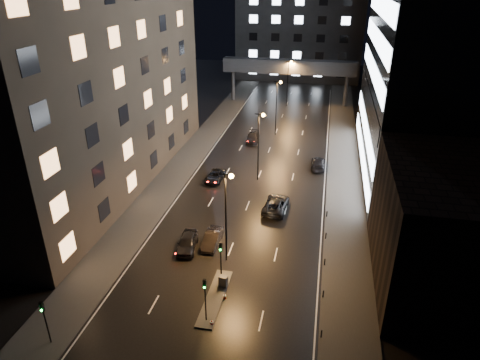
{
  "coord_description": "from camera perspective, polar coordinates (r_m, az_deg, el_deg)",
  "views": [
    {
      "loc": [
        8.9,
        -28.08,
        27.41
      ],
      "look_at": [
        -0.87,
        19.26,
        4.0
      ],
      "focal_mm": 32.0,
      "sensor_mm": 36.0,
      "label": 1
    }
  ],
  "objects": [
    {
      "name": "streetlight_near",
      "position": [
        42.61,
        -1.71,
        -3.56
      ],
      "size": [
        1.45,
        0.5,
        10.15
      ],
      "color": "black",
      "rests_on": "ground"
    },
    {
      "name": "car_away_c",
      "position": [
        62.58,
        -3.33,
        0.5
      ],
      "size": [
        2.51,
        4.97,
        1.35
      ],
      "primitive_type": "imported",
      "rotation": [
        0.0,
        0.0,
        -0.06
      ],
      "color": "black",
      "rests_on": "ground"
    },
    {
      "name": "car_toward_b",
      "position": [
        67.65,
        10.4,
        2.2
      ],
      "size": [
        2.21,
        5.31,
        1.53
      ],
      "primitive_type": "imported",
      "rotation": [
        0.0,
        0.0,
        3.15
      ],
      "color": "black",
      "rests_on": "ground"
    },
    {
      "name": "utility_cabinet",
      "position": [
        42.27,
        -2.25,
        -13.33
      ],
      "size": [
        0.83,
        0.65,
        1.15
      ],
      "primitive_type": "cube",
      "rotation": [
        0.0,
        0.0,
        -0.15
      ],
      "color": "#444447",
      "rests_on": "median_island"
    },
    {
      "name": "traffic_signal_far",
      "position": [
        37.39,
        -4.68,
        -14.83
      ],
      "size": [
        0.28,
        0.34,
        4.4
      ],
      "color": "black",
      "rests_on": "median_island"
    },
    {
      "name": "car_away_b",
      "position": [
        48.21,
        -3.74,
        -7.79
      ],
      "size": [
        1.65,
        4.62,
        1.52
      ],
      "primitive_type": "imported",
      "rotation": [
        0.0,
        0.0,
        -0.01
      ],
      "color": "black",
      "rests_on": "ground"
    },
    {
      "name": "building_right_low",
      "position": [
        44.23,
        24.66,
        -5.73
      ],
      "size": [
        10.0,
        18.0,
        12.0
      ],
      "primitive_type": "cube",
      "color": "black",
      "rests_on": "ground"
    },
    {
      "name": "median_island",
      "position": [
        41.55,
        -3.35,
        -15.36
      ],
      "size": [
        1.6,
        8.0,
        0.15
      ],
      "primitive_type": "cube",
      "color": "#383533",
      "rests_on": "ground"
    },
    {
      "name": "traffic_signal_corner",
      "position": [
        38.76,
        -24.64,
        -16.18
      ],
      "size": [
        0.28,
        0.34,
        4.4
      ],
      "color": "black",
      "rests_on": "ground"
    },
    {
      "name": "building_right_glass",
      "position": [
        66.25,
        27.27,
        18.95
      ],
      "size": [
        20.0,
        36.0,
        45.0
      ],
      "primitive_type": "cube",
      "color": "black",
      "rests_on": "ground"
    },
    {
      "name": "skybridge",
      "position": [
        100.31,
        6.57,
        14.72
      ],
      "size": [
        30.0,
        3.0,
        10.0
      ],
      "color": "#333335",
      "rests_on": "ground"
    },
    {
      "name": "sidewalk_left",
      "position": [
        72.0,
        -6.56,
        3.35
      ],
      "size": [
        5.0,
        110.0,
        0.15
      ],
      "primitive_type": "cube",
      "color": "#383533",
      "rests_on": "ground"
    },
    {
      "name": "sidewalk_right",
      "position": [
        68.84,
        13.68,
        1.67
      ],
      "size": [
        5.0,
        110.0,
        0.15
      ],
      "primitive_type": "cube",
      "color": "#383533",
      "rests_on": "ground"
    },
    {
      "name": "streetlight_mid_b",
      "position": [
        79.38,
        5.01,
        10.47
      ],
      "size": [
        1.45,
        0.5,
        10.15
      ],
      "color": "black",
      "rests_on": "ground"
    },
    {
      "name": "streetlight_mid_a",
      "position": [
        60.49,
        2.64,
        5.59
      ],
      "size": [
        1.45,
        0.5,
        10.15
      ],
      "color": "black",
      "rests_on": "ground"
    },
    {
      "name": "car_toward_a",
      "position": [
        54.87,
        4.81,
        -3.24
      ],
      "size": [
        3.19,
        6.14,
        1.65
      ],
      "primitive_type": "imported",
      "rotation": [
        0.0,
        0.0,
        3.07
      ],
      "color": "black",
      "rests_on": "ground"
    },
    {
      "name": "car_away_d",
      "position": [
        77.4,
        1.73,
        5.67
      ],
      "size": [
        2.4,
        5.22,
        1.48
      ],
      "primitive_type": "imported",
      "rotation": [
        0.0,
        0.0,
        0.07
      ],
      "color": "black",
      "rests_on": "ground"
    },
    {
      "name": "traffic_signal_near",
      "position": [
        41.55,
        -2.58,
        -10.01
      ],
      "size": [
        0.28,
        0.34,
        4.4
      ],
      "color": "black",
      "rests_on": "median_island"
    },
    {
      "name": "cone_b",
      "position": [
        38.94,
        -3.79,
        -18.42
      ],
      "size": [
        0.51,
        0.51,
        0.53
      ],
      "primitive_type": "cone",
      "rotation": [
        0.0,
        0.0,
        -0.36
      ],
      "color": "#F3320C",
      "rests_on": "ground"
    },
    {
      "name": "building_left",
      "position": [
        61.26,
        -20.25,
        17.41
      ],
      "size": [
        15.0,
        48.0,
        40.0
      ],
      "primitive_type": "cube",
      "color": "#2D2319",
      "rests_on": "ground"
    },
    {
      "name": "bollard_row",
      "position": [
        43.87,
        11.13,
        -12.66
      ],
      "size": [
        0.12,
        25.12,
        0.9
      ],
      "color": "black",
      "rests_on": "ground"
    },
    {
      "name": "streetlight_far",
      "position": [
        98.72,
        6.49,
        13.45
      ],
      "size": [
        1.45,
        0.5,
        10.15
      ],
      "color": "black",
      "rests_on": "ground"
    },
    {
      "name": "building_far",
      "position": [
        127.27,
        8.0,
        18.88
      ],
      "size": [
        34.0,
        14.0,
        25.0
      ],
      "primitive_type": "cube",
      "color": "#333335",
      "rests_on": "ground"
    },
    {
      "name": "ground",
      "position": [
        73.93,
        3.92,
        4.02
      ],
      "size": [
        160.0,
        160.0,
        0.0
      ],
      "primitive_type": "plane",
      "color": "black",
      "rests_on": "ground"
    },
    {
      "name": "cone_a",
      "position": [
        41.38,
        -2.07,
        -15.21
      ],
      "size": [
        0.4,
        0.4,
        0.5
      ],
      "primitive_type": "cone",
      "rotation": [
        0.0,
        0.0,
        -0.14
      ],
      "color": "#F2460C",
      "rests_on": "ground"
    },
    {
      "name": "car_away_a",
      "position": [
        47.69,
        -7.05,
        -8.28
      ],
      "size": [
        2.53,
        5.0,
        1.63
      ],
      "primitive_type": "imported",
      "rotation": [
        0.0,
        0.0,
        0.13
      ],
      "color": "black",
      "rests_on": "ground"
    }
  ]
}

